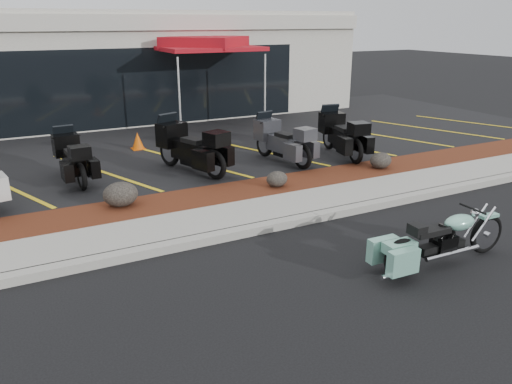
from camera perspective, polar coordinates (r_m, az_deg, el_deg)
ground at (r=8.59m, az=5.06°, el=-6.32°), size 90.00×90.00×0.00m
curb at (r=9.26m, az=2.12°, el=-3.80°), size 24.00×0.25×0.15m
sidewalk at (r=9.83m, az=0.13°, el=-2.39°), size 24.00×1.20×0.15m
mulch_bed at (r=10.84m, az=-2.79°, el=-0.30°), size 24.00×1.20×0.16m
upper_lot at (r=15.73m, az=-11.04°, el=5.49°), size 26.00×9.60×0.15m
dealership_building at (r=21.48m, az=-16.34°, el=13.87°), size 18.00×8.16×4.00m
boulder_left at (r=10.23m, az=-15.22°, el=-0.25°), size 0.69×0.58×0.49m
boulder_mid at (r=11.07m, az=2.40°, el=1.50°), size 0.49×0.41×0.35m
boulder_right at (r=12.83m, az=14.06°, el=3.52°), size 0.56×0.47×0.40m
hero_cruiser at (r=9.00m, az=24.89°, el=-3.80°), size 2.55×0.72×0.89m
touring_black_front at (r=12.79m, az=-20.92°, el=4.56°), size 0.92×2.08×1.18m
touring_black_mid at (r=12.75m, az=-9.95°, el=5.89°), size 1.64×2.49×1.35m
touring_grey at (r=13.50m, az=0.97°, el=6.64°), size 1.16×2.23×1.24m
touring_black_rear at (r=14.42m, az=8.39°, el=7.37°), size 1.23×2.34×1.30m
traffic_cone at (r=14.78m, az=-13.36°, el=5.72°), size 0.44×0.44×0.48m
popup_canopy at (r=17.67m, az=-5.84°, el=16.39°), size 4.23×4.23×3.00m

